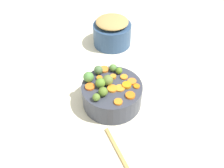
% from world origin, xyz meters
% --- Properties ---
extents(tabletop, '(2.40, 2.40, 0.02)m').
position_xyz_m(tabletop, '(0.00, 0.00, 0.01)').
color(tabletop, silver).
rests_on(tabletop, ground).
extents(serving_bowl_carrots, '(0.25, 0.25, 0.10)m').
position_xyz_m(serving_bowl_carrots, '(0.01, 0.00, 0.07)').
color(serving_bowl_carrots, '#363947').
rests_on(serving_bowl_carrots, tabletop).
extents(metal_pot, '(0.21, 0.21, 0.12)m').
position_xyz_m(metal_pot, '(-0.06, 0.44, 0.08)').
color(metal_pot, navy).
rests_on(metal_pot, tabletop).
extents(stuffing_mound, '(0.17, 0.17, 0.04)m').
position_xyz_m(stuffing_mound, '(-0.06, 0.44, 0.16)').
color(stuffing_mound, tan).
rests_on(stuffing_mound, metal_pot).
extents(carrot_slice_0, '(0.06, 0.06, 0.01)m').
position_xyz_m(carrot_slice_0, '(-0.04, 0.09, 0.12)').
color(carrot_slice_0, orange).
rests_on(carrot_slice_0, serving_bowl_carrots).
extents(carrot_slice_1, '(0.04, 0.04, 0.01)m').
position_xyz_m(carrot_slice_1, '(0.09, 0.03, 0.12)').
color(carrot_slice_1, orange).
rests_on(carrot_slice_1, serving_bowl_carrots).
extents(carrot_slice_2, '(0.04, 0.04, 0.01)m').
position_xyz_m(carrot_slice_2, '(-0.08, -0.02, 0.12)').
color(carrot_slice_2, orange).
rests_on(carrot_slice_2, serving_bowl_carrots).
extents(carrot_slice_3, '(0.04, 0.04, 0.01)m').
position_xyz_m(carrot_slice_3, '(0.01, 0.05, 0.12)').
color(carrot_slice_3, orange).
rests_on(carrot_slice_3, serving_bowl_carrots).
extents(carrot_slice_4, '(0.03, 0.03, 0.01)m').
position_xyz_m(carrot_slice_4, '(-0.05, 0.03, 0.12)').
color(carrot_slice_4, orange).
rests_on(carrot_slice_4, serving_bowl_carrots).
extents(carrot_slice_5, '(0.05, 0.05, 0.01)m').
position_xyz_m(carrot_slice_5, '(0.01, -0.02, 0.12)').
color(carrot_slice_5, orange).
rests_on(carrot_slice_5, serving_bowl_carrots).
extents(carrot_slice_6, '(0.05, 0.05, 0.01)m').
position_xyz_m(carrot_slice_6, '(0.07, 0.01, 0.12)').
color(carrot_slice_6, orange).
rests_on(carrot_slice_6, serving_bowl_carrots).
extents(carrot_slice_7, '(0.04, 0.04, 0.01)m').
position_xyz_m(carrot_slice_7, '(0.05, 0.06, 0.12)').
color(carrot_slice_7, orange).
rests_on(carrot_slice_7, serving_bowl_carrots).
extents(carrot_slice_8, '(0.03, 0.03, 0.01)m').
position_xyz_m(carrot_slice_8, '(0.11, 0.01, 0.12)').
color(carrot_slice_8, orange).
rests_on(carrot_slice_8, serving_bowl_carrots).
extents(carrot_slice_9, '(0.05, 0.05, 0.01)m').
position_xyz_m(carrot_slice_9, '(0.09, -0.05, 0.12)').
color(carrot_slice_9, orange).
rests_on(carrot_slice_9, serving_bowl_carrots).
extents(carrot_slice_10, '(0.05, 0.05, 0.01)m').
position_xyz_m(carrot_slice_10, '(0.04, -0.01, 0.12)').
color(carrot_slice_10, orange).
rests_on(carrot_slice_10, serving_bowl_carrots).
extents(carrot_slice_11, '(0.05, 0.05, 0.01)m').
position_xyz_m(carrot_slice_11, '(0.05, -0.08, 0.12)').
color(carrot_slice_11, orange).
rests_on(carrot_slice_11, serving_bowl_carrots).
extents(brussels_sprout_0, '(0.03, 0.03, 0.03)m').
position_xyz_m(brussels_sprout_0, '(-0.04, -0.08, 0.13)').
color(brussels_sprout_0, '#597A2E').
rests_on(brussels_sprout_0, serving_bowl_carrots).
extents(brussels_sprout_1, '(0.04, 0.04, 0.04)m').
position_xyz_m(brussels_sprout_1, '(-0.06, 0.07, 0.14)').
color(brussels_sprout_1, '#4B6C41').
rests_on(brussels_sprout_1, serving_bowl_carrots).
extents(brussels_sprout_2, '(0.04, 0.04, 0.04)m').
position_xyz_m(brussels_sprout_2, '(-0.09, 0.01, 0.14)').
color(brussels_sprout_2, '#508540').
rests_on(brussels_sprout_2, serving_bowl_carrots).
extents(brussels_sprout_3, '(0.03, 0.03, 0.03)m').
position_xyz_m(brussels_sprout_3, '(0.03, 0.08, 0.13)').
color(brussels_sprout_3, '#548126').
rests_on(brussels_sprout_3, serving_bowl_carrots).
extents(brussels_sprout_4, '(0.03, 0.03, 0.03)m').
position_xyz_m(brussels_sprout_4, '(-0.00, 0.09, 0.13)').
color(brussels_sprout_4, '#527D3B').
rests_on(brussels_sprout_4, serving_bowl_carrots).
extents(brussels_sprout_5, '(0.04, 0.04, 0.04)m').
position_xyz_m(brussels_sprout_5, '(-0.02, -0.06, 0.14)').
color(brussels_sprout_5, '#557429').
rests_on(brussels_sprout_5, serving_bowl_carrots).
extents(brussels_sprout_6, '(0.04, 0.04, 0.04)m').
position_xyz_m(brussels_sprout_6, '(-0.03, -0.01, 0.14)').
color(brussels_sprout_6, '#5B862C').
rests_on(brussels_sprout_6, serving_bowl_carrots).
extents(brussels_sprout_7, '(0.04, 0.04, 0.04)m').
position_xyz_m(brussels_sprout_7, '(-0.01, 0.01, 0.14)').
color(brussels_sprout_7, olive).
rests_on(brussels_sprout_7, serving_bowl_carrots).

